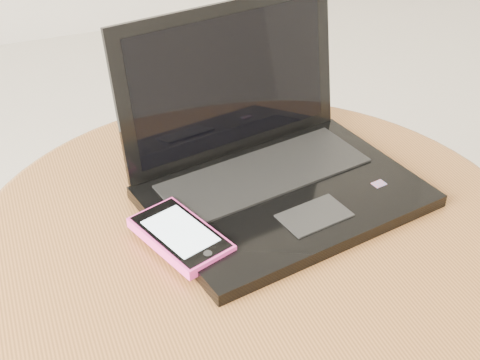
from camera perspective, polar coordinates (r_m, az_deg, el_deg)
name	(u,v)px	position (r m, az deg, el deg)	size (l,w,h in m)	color
table	(254,303)	(0.88, 1.17, -10.48)	(0.70, 0.70, 0.56)	#5E2913
laptop	(269,162)	(0.85, 2.46, 1.56)	(0.37, 0.32, 0.22)	black
phone_black	(185,214)	(0.82, -4.76, -2.92)	(0.09, 0.12, 0.01)	black
phone_pink	(180,236)	(0.77, -5.13, -4.77)	(0.10, 0.14, 0.01)	#F23CA3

